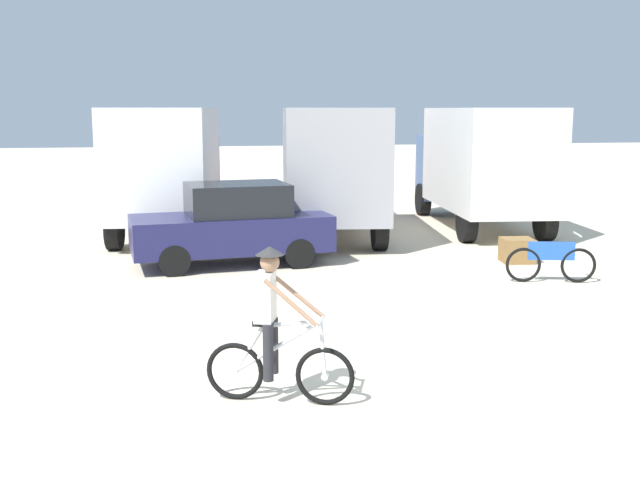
{
  "coord_description": "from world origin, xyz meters",
  "views": [
    {
      "loc": [
        -2.95,
        -8.94,
        3.33
      ],
      "look_at": [
        -0.58,
        3.65,
        1.1
      ],
      "focal_mm": 42.48,
      "sensor_mm": 36.0,
      "label": 1
    }
  ],
  "objects_px": {
    "box_truck_white_box": "(482,161)",
    "bicycle_spare": "(551,262)",
    "box_truck_grey_hauler": "(330,165)",
    "supply_crate": "(517,250)",
    "box_truck_avon_van": "(169,164)",
    "sedan_parked": "(233,224)",
    "cyclist_orange_shirt": "(274,331)"
  },
  "relations": [
    {
      "from": "cyclist_orange_shirt",
      "to": "supply_crate",
      "type": "xyz_separation_m",
      "value": [
        6.25,
        7.0,
        -0.58
      ]
    },
    {
      "from": "supply_crate",
      "to": "sedan_parked",
      "type": "bearing_deg",
      "value": 171.71
    },
    {
      "from": "bicycle_spare",
      "to": "cyclist_orange_shirt",
      "type": "bearing_deg",
      "value": -140.06
    },
    {
      "from": "sedan_parked",
      "to": "bicycle_spare",
      "type": "bearing_deg",
      "value": -25.64
    },
    {
      "from": "cyclist_orange_shirt",
      "to": "supply_crate",
      "type": "distance_m",
      "value": 9.4
    },
    {
      "from": "box_truck_white_box",
      "to": "bicycle_spare",
      "type": "bearing_deg",
      "value": -101.0
    },
    {
      "from": "sedan_parked",
      "to": "cyclist_orange_shirt",
      "type": "distance_m",
      "value": 7.9
    },
    {
      "from": "box_truck_avon_van",
      "to": "cyclist_orange_shirt",
      "type": "height_order",
      "value": "box_truck_avon_van"
    },
    {
      "from": "sedan_parked",
      "to": "supply_crate",
      "type": "distance_m",
      "value": 6.24
    },
    {
      "from": "box_truck_avon_van",
      "to": "supply_crate",
      "type": "distance_m",
      "value": 9.31
    },
    {
      "from": "box_truck_avon_van",
      "to": "bicycle_spare",
      "type": "height_order",
      "value": "box_truck_avon_van"
    },
    {
      "from": "box_truck_white_box",
      "to": "supply_crate",
      "type": "xyz_separation_m",
      "value": [
        -1.09,
        -4.77,
        -1.61
      ]
    },
    {
      "from": "box_truck_white_box",
      "to": "box_truck_grey_hauler",
      "type": "bearing_deg",
      "value": -174.51
    },
    {
      "from": "cyclist_orange_shirt",
      "to": "bicycle_spare",
      "type": "xyz_separation_m",
      "value": [
        6.04,
        5.05,
        -0.45
      ]
    },
    {
      "from": "box_truck_avon_van",
      "to": "box_truck_grey_hauler",
      "type": "relative_size",
      "value": 1.0
    },
    {
      "from": "box_truck_avon_van",
      "to": "box_truck_white_box",
      "type": "xyz_separation_m",
      "value": [
        8.59,
        -0.51,
        0.0
      ]
    },
    {
      "from": "box_truck_avon_van",
      "to": "sedan_parked",
      "type": "relative_size",
      "value": 1.6
    },
    {
      "from": "box_truck_grey_hauler",
      "to": "box_truck_white_box",
      "type": "xyz_separation_m",
      "value": [
        4.42,
        0.42,
        0.0
      ]
    },
    {
      "from": "box_truck_white_box",
      "to": "sedan_parked",
      "type": "distance_m",
      "value": 8.27
    },
    {
      "from": "box_truck_avon_van",
      "to": "sedan_parked",
      "type": "height_order",
      "value": "box_truck_avon_van"
    },
    {
      "from": "box_truck_avon_van",
      "to": "box_truck_grey_hauler",
      "type": "height_order",
      "value": "same"
    },
    {
      "from": "box_truck_grey_hauler",
      "to": "box_truck_white_box",
      "type": "bearing_deg",
      "value": 5.49
    },
    {
      "from": "box_truck_white_box",
      "to": "cyclist_orange_shirt",
      "type": "bearing_deg",
      "value": -121.95
    },
    {
      "from": "box_truck_grey_hauler",
      "to": "bicycle_spare",
      "type": "distance_m",
      "value": 7.17
    },
    {
      "from": "box_truck_avon_van",
      "to": "box_truck_white_box",
      "type": "bearing_deg",
      "value": -3.4
    },
    {
      "from": "box_truck_avon_van",
      "to": "supply_crate",
      "type": "bearing_deg",
      "value": -35.13
    },
    {
      "from": "box_truck_grey_hauler",
      "to": "supply_crate",
      "type": "xyz_separation_m",
      "value": [
        3.32,
        -4.34,
        -1.61
      ]
    },
    {
      "from": "cyclist_orange_shirt",
      "to": "box_truck_white_box",
      "type": "bearing_deg",
      "value": 58.05
    },
    {
      "from": "box_truck_grey_hauler",
      "to": "sedan_parked",
      "type": "height_order",
      "value": "box_truck_grey_hauler"
    },
    {
      "from": "sedan_parked",
      "to": "supply_crate",
      "type": "height_order",
      "value": "sedan_parked"
    },
    {
      "from": "box_truck_grey_hauler",
      "to": "cyclist_orange_shirt",
      "type": "bearing_deg",
      "value": -104.46
    },
    {
      "from": "box_truck_avon_van",
      "to": "bicycle_spare",
      "type": "distance_m",
      "value": 10.37
    }
  ]
}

